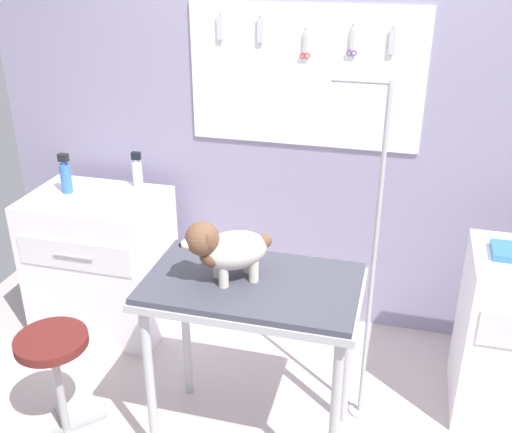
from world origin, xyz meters
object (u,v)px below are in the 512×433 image
grooming_arm (370,278)px  spray_bottle_tall (137,172)px  counter_left (102,262)px  grooming_table (252,301)px  dog (225,249)px  stool (54,356)px

grooming_arm → spray_bottle_tall: bearing=156.8°
grooming_arm → counter_left: grooming_arm is taller
grooming_table → counter_left: size_ratio=1.09×
grooming_table → dog: 0.28m
dog → counter_left: dog is taller
grooming_table → grooming_arm: size_ratio=0.55×
grooming_arm → stool: 1.53m
grooming_table → counter_left: (-1.16, 0.71, -0.36)m
counter_left → spray_bottle_tall: (0.19, 0.22, 0.53)m
grooming_arm → stool: size_ratio=2.99×
spray_bottle_tall → counter_left: bearing=-130.7°
stool → spray_bottle_tall: spray_bottle_tall is taller
stool → spray_bottle_tall: size_ratio=2.63×
grooming_table → stool: grooming_table is taller
grooming_table → grooming_arm: bearing=32.0°
stool → grooming_table: bearing=13.1°
counter_left → stool: size_ratio=1.51×
grooming_table → dog: dog is taller
grooming_table → grooming_arm: grooming_arm is taller
dog → stool: size_ratio=0.66×
grooming_table → grooming_arm: 0.58m
counter_left → spray_bottle_tall: spray_bottle_tall is taller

